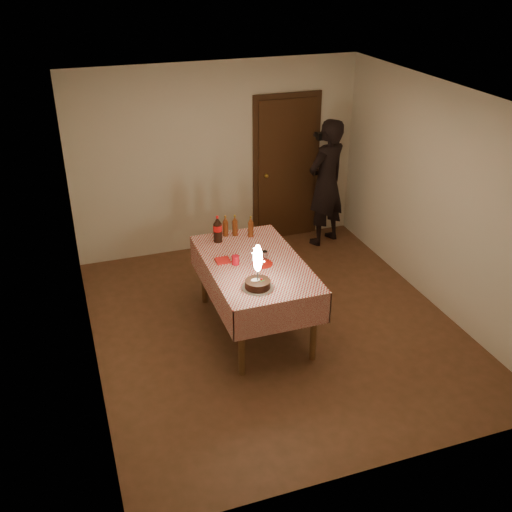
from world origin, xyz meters
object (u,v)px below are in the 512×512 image
object	(u,v)px
red_plate	(263,264)
amber_bottle_mid	(235,226)
red_cup	(236,260)
photographer	(326,183)
cola_bottle	(218,229)
birthday_cake	(258,276)
amber_bottle_right	(251,227)
clear_cup	(264,255)
amber_bottle_left	(225,227)
dining_table	(254,271)

from	to	relation	value
red_plate	amber_bottle_mid	xyz separation A→B (m)	(-0.06, 0.79, 0.11)
red_cup	photographer	world-z (taller)	photographer
cola_bottle	birthday_cake	bearing A→B (deg)	-85.74
birthday_cake	red_plate	world-z (taller)	birthday_cake
amber_bottle_right	clear_cup	bearing A→B (deg)	-94.11
red_plate	amber_bottle_right	world-z (taller)	amber_bottle_right
birthday_cake	amber_bottle_mid	bearing A→B (deg)	83.09
cola_bottle	amber_bottle_left	bearing A→B (deg)	42.65
dining_table	red_plate	distance (m)	0.15
red_cup	photographer	bearing A→B (deg)	43.29
red_cup	cola_bottle	world-z (taller)	cola_bottle
amber_bottle_mid	cola_bottle	bearing A→B (deg)	-157.98
dining_table	amber_bottle_right	size ratio (longest dim) A/B	6.75
amber_bottle_left	amber_bottle_mid	distance (m)	0.11
red_cup	amber_bottle_mid	bearing A→B (deg)	73.13
clear_cup	cola_bottle	bearing A→B (deg)	121.58
red_cup	amber_bottle_right	distance (m)	0.72
amber_bottle_left	cola_bottle	bearing A→B (deg)	-137.35
birthday_cake	red_cup	distance (m)	0.55
cola_bottle	amber_bottle_left	world-z (taller)	cola_bottle
red_cup	clear_cup	xyz separation A→B (m)	(0.33, 0.02, -0.01)
dining_table	amber_bottle_left	world-z (taller)	amber_bottle_left
clear_cup	dining_table	bearing A→B (deg)	-163.25
dining_table	red_plate	world-z (taller)	red_plate
dining_table	red_cup	distance (m)	0.26
cola_bottle	amber_bottle_right	world-z (taller)	cola_bottle
red_plate	amber_bottle_left	size ratio (longest dim) A/B	0.86
red_plate	amber_bottle_right	size ratio (longest dim) A/B	0.86
birthday_cake	clear_cup	size ratio (longest dim) A/B	5.30
clear_cup	amber_bottle_mid	distance (m)	0.69
amber_bottle_left	amber_bottle_mid	xyz separation A→B (m)	(0.11, -0.02, 0.00)
birthday_cake	amber_bottle_right	distance (m)	1.19
dining_table	red_cup	xyz separation A→B (m)	(-0.21, 0.02, 0.16)
birthday_cake	photographer	bearing A→B (deg)	51.77
red_plate	amber_bottle_right	bearing A→B (deg)	81.78
dining_table	cola_bottle	distance (m)	0.71
clear_cup	amber_bottle_left	distance (m)	0.74
birthday_cake	amber_bottle_left	distance (m)	1.26
red_cup	photographer	xyz separation A→B (m)	(1.90, 1.79, 0.01)
red_plate	amber_bottle_right	distance (m)	0.72
dining_table	red_cup	world-z (taller)	red_cup
birthday_cake	amber_bottle_left	xyz separation A→B (m)	(0.04, 1.26, -0.01)
dining_table	amber_bottle_right	bearing A→B (deg)	74.90
red_cup	amber_bottle_left	bearing A→B (deg)	81.89
clear_cup	photographer	xyz separation A→B (m)	(1.57, 1.77, 0.02)
red_cup	photographer	distance (m)	2.61
cola_bottle	amber_bottle_mid	size ratio (longest dim) A/B	1.25
red_plate	red_cup	bearing A→B (deg)	161.08
amber_bottle_right	amber_bottle_mid	world-z (taller)	same
birthday_cake	cola_bottle	size ratio (longest dim) A/B	1.50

